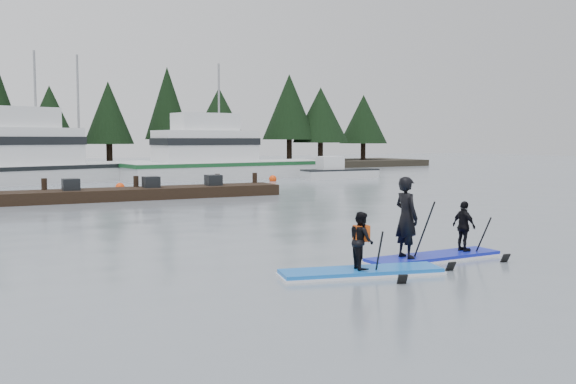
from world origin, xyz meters
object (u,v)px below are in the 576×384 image
floating_dock (118,194)px  paddleboard_duo (428,231)px  fishing_boat_large (42,172)px  paddleboard_solo (361,256)px  fishing_boat_medium (223,169)px

floating_dock → paddleboard_duo: paddleboard_duo is taller
fishing_boat_large → floating_dock: (1.00, -13.54, -0.42)m
floating_dock → paddleboard_solo: bearing=-86.8°
fishing_boat_large → paddleboard_solo: 31.77m
fishing_boat_medium → fishing_boat_large: bearing=168.5°
fishing_boat_large → paddleboard_solo: fishing_boat_large is taller
fishing_boat_large → fishing_boat_medium: 11.64m
fishing_boat_large → fishing_boat_medium: bearing=-23.5°
paddleboard_solo → paddleboard_duo: size_ratio=1.00×
fishing_boat_medium → floating_dock: fishing_boat_medium is taller
paddleboard_solo → paddleboard_duo: 2.27m
floating_dock → paddleboard_duo: (2.11, -17.72, 0.40)m
fishing_boat_medium → paddleboard_solo: 31.94m
fishing_boat_large → floating_dock: 13.58m
paddleboard_solo → fishing_boat_medium: bearing=86.5°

